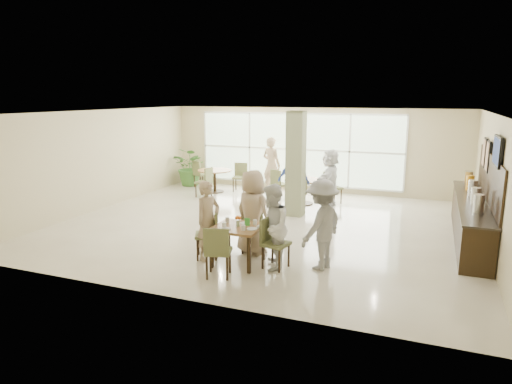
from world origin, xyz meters
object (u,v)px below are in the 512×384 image
(teen_far, at_px, (253,212))
(round_table_right, at_px, (303,185))
(adult_a, at_px, (293,182))
(teen_left, at_px, (208,221))
(teen_right, at_px, (272,227))
(potted_plant, at_px, (191,167))
(teen_standing, at_px, (322,225))
(round_table_left, at_px, (215,175))
(buffet_counter, at_px, (472,216))
(adult_b, at_px, (330,178))
(main_table, at_px, (238,231))
(adult_standing, at_px, (271,165))

(teen_far, bearing_deg, round_table_right, -66.40)
(adult_a, bearing_deg, teen_left, -83.91)
(round_table_right, distance_m, teen_right, 5.33)
(teen_left, distance_m, adult_a, 4.32)
(potted_plant, relative_size, teen_right, 0.85)
(round_table_right, height_order, teen_standing, teen_standing)
(round_table_left, xyz_separation_m, adult_a, (3.22, -1.55, 0.26))
(adult_a, bearing_deg, round_table_left, 166.32)
(buffet_counter, distance_m, potted_plant, 9.56)
(round_table_left, height_order, round_table_right, same)
(teen_standing, bearing_deg, adult_b, -150.23)
(teen_far, relative_size, teen_standing, 1.02)
(teen_far, bearing_deg, buffet_counter, -127.90)
(buffet_counter, distance_m, teen_standing, 3.98)
(adult_a, bearing_deg, adult_b, 58.21)
(teen_far, xyz_separation_m, teen_standing, (1.51, -0.32, -0.02))
(round_table_right, relative_size, adult_b, 0.66)
(main_table, xyz_separation_m, teen_left, (-0.65, 0.02, 0.14))
(buffet_counter, height_order, teen_standing, buffet_counter)
(round_table_left, bearing_deg, adult_b, -9.58)
(teen_far, relative_size, teen_right, 1.08)
(teen_standing, bearing_deg, buffet_counter, 155.67)
(adult_standing, bearing_deg, round_table_right, 158.17)
(adult_standing, bearing_deg, main_table, 121.21)
(adult_a, xyz_separation_m, adult_standing, (-1.40, 2.10, 0.10))
(buffet_counter, relative_size, adult_b, 2.76)
(teen_far, bearing_deg, teen_standing, -170.97)
(main_table, xyz_separation_m, round_table_left, (-3.41, 5.87, -0.07))
(round_table_right, bearing_deg, adult_standing, 140.88)
(adult_b, bearing_deg, adult_a, -46.74)
(teen_left, height_order, adult_standing, adult_standing)
(round_table_left, height_order, teen_standing, teen_standing)
(adult_b, relative_size, adult_standing, 0.91)
(round_table_left, xyz_separation_m, potted_plant, (-1.28, 0.68, 0.10))
(round_table_right, bearing_deg, main_table, -88.12)
(teen_standing, bearing_deg, adult_standing, -133.47)
(teen_far, height_order, teen_standing, teen_far)
(adult_standing, bearing_deg, teen_standing, 134.58)
(main_table, bearing_deg, potted_plant, 125.63)
(buffet_counter, bearing_deg, round_table_right, 155.38)
(potted_plant, relative_size, teen_far, 0.79)
(round_table_left, relative_size, buffet_counter, 0.24)
(main_table, bearing_deg, teen_standing, 12.84)
(teen_left, bearing_deg, round_table_right, 15.64)
(round_table_right, xyz_separation_m, teen_left, (-0.47, -5.24, 0.21))
(round_table_left, distance_m, adult_standing, 1.93)
(buffet_counter, bearing_deg, teen_standing, -133.56)
(round_table_right, xyz_separation_m, teen_far, (0.21, -4.59, 0.29))
(teen_standing, relative_size, adult_a, 1.02)
(buffet_counter, relative_size, teen_left, 2.97)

